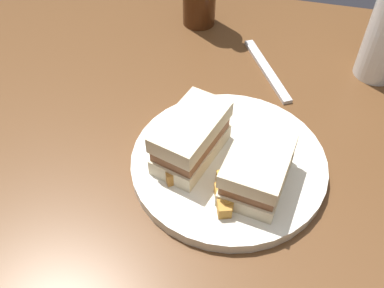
{
  "coord_description": "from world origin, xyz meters",
  "views": [
    {
      "loc": [
        -0.15,
        0.4,
        1.22
      ],
      "look_at": [
        -0.05,
        0.0,
        0.77
      ],
      "focal_mm": 39.97,
      "sensor_mm": 36.0,
      "label": 1
    }
  ],
  "objects_px": {
    "sandwich_half_left": "(191,138)",
    "fork": "(267,70)",
    "sandwich_half_right": "(258,169)",
    "plate": "(228,163)"
  },
  "relations": [
    {
      "from": "plate",
      "to": "sandwich_half_right",
      "type": "distance_m",
      "value": 0.07
    },
    {
      "from": "plate",
      "to": "fork",
      "type": "bearing_deg",
      "value": -96.27
    },
    {
      "from": "plate",
      "to": "fork",
      "type": "height_order",
      "value": "plate"
    },
    {
      "from": "sandwich_half_left",
      "to": "fork",
      "type": "height_order",
      "value": "sandwich_half_left"
    },
    {
      "from": "plate",
      "to": "sandwich_half_left",
      "type": "xyz_separation_m",
      "value": [
        0.05,
        0.01,
        0.04
      ]
    },
    {
      "from": "plate",
      "to": "sandwich_half_right",
      "type": "relative_size",
      "value": 2.29
    },
    {
      "from": "sandwich_half_right",
      "to": "sandwich_half_left",
      "type": "bearing_deg",
      "value": -16.43
    },
    {
      "from": "plate",
      "to": "sandwich_half_left",
      "type": "bearing_deg",
      "value": 5.46
    },
    {
      "from": "sandwich_half_right",
      "to": "fork",
      "type": "bearing_deg",
      "value": -86.48
    },
    {
      "from": "sandwich_half_left",
      "to": "sandwich_half_right",
      "type": "bearing_deg",
      "value": 163.57
    }
  ]
}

